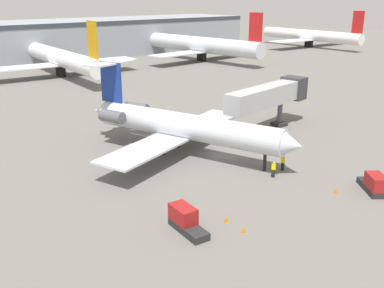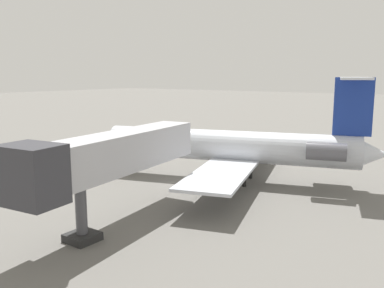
{
  "view_description": "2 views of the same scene",
  "coord_description": "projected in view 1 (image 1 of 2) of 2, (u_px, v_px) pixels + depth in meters",
  "views": [
    {
      "loc": [
        -33.82,
        -34.11,
        17.71
      ],
      "look_at": [
        -4.8,
        -0.49,
        2.66
      ],
      "focal_mm": 41.1,
      "sensor_mm": 36.0,
      "label": 1
    },
    {
      "loc": [
        30.69,
        23.01,
        10.12
      ],
      "look_at": [
        -1.02,
        0.22,
        3.51
      ],
      "focal_mm": 38.41,
      "sensor_mm": 36.0,
      "label": 2
    }
  ],
  "objects": [
    {
      "name": "traffic_cone_mid",
      "position": [
        244.0,
        229.0,
        34.48
      ],
      "size": [
        0.36,
        0.36,
        0.55
      ],
      "color": "orange",
      "rests_on": "ground_plane"
    },
    {
      "name": "traffic_cone_far",
      "position": [
        336.0,
        191.0,
        41.37
      ],
      "size": [
        0.36,
        0.36,
        0.55
      ],
      "color": "orange",
      "rests_on": "ground_plane"
    },
    {
      "name": "ground_crew_marshaller",
      "position": [
        273.0,
        169.0,
        44.82
      ],
      "size": [
        0.43,
        0.48,
        1.69
      ],
      "color": "black",
      "rests_on": "ground_plane"
    },
    {
      "name": "jet_bridge",
      "position": [
        272.0,
        95.0,
        59.79
      ],
      "size": [
        16.37,
        4.91,
        6.55
      ],
      "color": "#ADADB2",
      "rests_on": "ground_plane"
    },
    {
      "name": "traffic_cone_near",
      "position": [
        226.0,
        219.0,
        36.09
      ],
      "size": [
        0.36,
        0.36,
        0.55
      ],
      "color": "orange",
      "rests_on": "ground_plane"
    },
    {
      "name": "parked_airliner_east_mid",
      "position": [
        202.0,
        45.0,
        123.39
      ],
      "size": [
        35.16,
        41.68,
        13.74
      ],
      "color": "silver",
      "rests_on": "ground_plane"
    },
    {
      "name": "parked_airliner_east_end",
      "position": [
        310.0,
        36.0,
        156.82
      ],
      "size": [
        35.63,
        42.15,
        13.06
      ],
      "color": "white",
      "rests_on": "ground_plane"
    },
    {
      "name": "ground_plane",
      "position": [
        220.0,
        156.0,
        51.08
      ],
      "size": [
        400.0,
        400.0,
        0.1
      ],
      "primitive_type": "cube",
      "color": "#66635E"
    },
    {
      "name": "baggage_tug_lead",
      "position": [
        374.0,
        184.0,
        41.37
      ],
      "size": [
        3.65,
        3.96,
        1.9
      ],
      "color": "#262628",
      "rests_on": "ground_plane"
    },
    {
      "name": "ground_crew_loader",
      "position": [
        283.0,
        163.0,
        46.66
      ],
      "size": [
        0.4,
        0.47,
        1.69
      ],
      "color": "black",
      "rests_on": "ground_plane"
    },
    {
      "name": "baggage_tug_trailing",
      "position": [
        185.0,
        220.0,
        34.75
      ],
      "size": [
        1.89,
        4.14,
        1.9
      ],
      "color": "#262628",
      "rests_on": "ground_plane"
    },
    {
      "name": "regional_jet",
      "position": [
        180.0,
        125.0,
        51.03
      ],
      "size": [
        24.65,
        27.6,
        9.91
      ],
      "color": "silver",
      "rests_on": "ground_plane"
    },
    {
      "name": "parked_airliner_centre",
      "position": [
        60.0,
        58.0,
        99.74
      ],
      "size": [
        36.59,
        43.25,
        13.26
      ],
      "color": "white",
      "rests_on": "ground_plane"
    }
  ]
}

